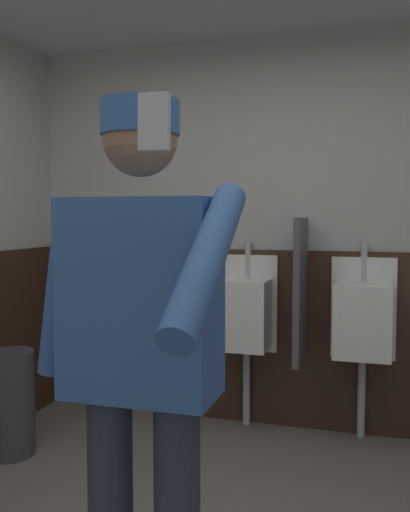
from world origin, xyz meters
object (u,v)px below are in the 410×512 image
at_px(person, 141,342).
at_px(cell_phone, 154,122).
at_px(urinal_middle, 363,319).
at_px(trash_bin, 9,403).
at_px(urinal_left, 244,313).

height_order(person, cell_phone, person).
distance_m(urinal_middle, cell_phone, 2.69).
height_order(person, trash_bin, person).
relative_size(urinal_left, person, 0.71).
height_order(urinal_middle, trash_bin, urinal_middle).
bearing_deg(trash_bin, person, -41.84).
xyz_separation_m(urinal_middle, person, (-0.59, -2.04, 0.26)).
bearing_deg(trash_bin, urinal_left, 32.81).
bearing_deg(cell_phone, urinal_middle, 79.38).
xyz_separation_m(person, cell_phone, (0.25, -0.50, 0.56)).
bearing_deg(cell_phone, person, 113.64).
bearing_deg(trash_bin, cell_phone, -46.79).
xyz_separation_m(urinal_middle, cell_phone, (-0.34, -2.54, 0.81)).
relative_size(urinal_middle, cell_phone, 11.27).
bearing_deg(urinal_middle, cell_phone, -97.70).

